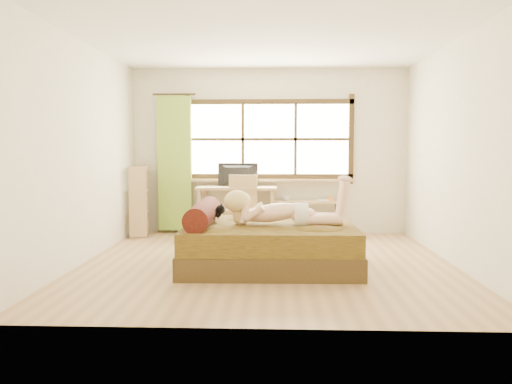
{
  "coord_description": "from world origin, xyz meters",
  "views": [
    {
      "loc": [
        0.1,
        -6.02,
        1.4
      ],
      "look_at": [
        -0.14,
        0.2,
        0.86
      ],
      "focal_mm": 35.0,
      "sensor_mm": 36.0,
      "label": 1
    }
  ],
  "objects_px": {
    "kitten": "(210,212)",
    "bookshelf": "(139,201)",
    "pipe_shelf": "(306,210)",
    "woman": "(282,199)",
    "desk": "(237,193)",
    "bed": "(265,243)",
    "chair": "(242,204)"
  },
  "relations": [
    {
      "from": "kitten",
      "to": "bookshelf",
      "type": "xyz_separation_m",
      "value": [
        -1.39,
        1.89,
        -0.06
      ]
    },
    {
      "from": "kitten",
      "to": "pipe_shelf",
      "type": "relative_size",
      "value": 0.27
    },
    {
      "from": "woman",
      "to": "desk",
      "type": "relative_size",
      "value": 1.09
    },
    {
      "from": "woman",
      "to": "kitten",
      "type": "height_order",
      "value": "woman"
    },
    {
      "from": "kitten",
      "to": "desk",
      "type": "xyz_separation_m",
      "value": [
        0.18,
        2.0,
        0.06
      ]
    },
    {
      "from": "bed",
      "to": "kitten",
      "type": "height_order",
      "value": "bed"
    },
    {
      "from": "desk",
      "to": "bookshelf",
      "type": "bearing_deg",
      "value": -172.78
    },
    {
      "from": "chair",
      "to": "pipe_shelf",
      "type": "distance_m",
      "value": 1.12
    },
    {
      "from": "chair",
      "to": "pipe_shelf",
      "type": "xyz_separation_m",
      "value": [
        1.0,
        0.48,
        -0.14
      ]
    },
    {
      "from": "kitten",
      "to": "desk",
      "type": "relative_size",
      "value": 0.23
    },
    {
      "from": "bookshelf",
      "to": "desk",
      "type": "bearing_deg",
      "value": -6.9
    },
    {
      "from": "pipe_shelf",
      "to": "bed",
      "type": "bearing_deg",
      "value": -103.56
    },
    {
      "from": "chair",
      "to": "woman",
      "type": "bearing_deg",
      "value": -68.41
    },
    {
      "from": "kitten",
      "to": "chair",
      "type": "relative_size",
      "value": 0.31
    },
    {
      "from": "pipe_shelf",
      "to": "bookshelf",
      "type": "bearing_deg",
      "value": -173.21
    },
    {
      "from": "pipe_shelf",
      "to": "desk",
      "type": "bearing_deg",
      "value": -171.83
    },
    {
      "from": "woman",
      "to": "desk",
      "type": "height_order",
      "value": "woman"
    },
    {
      "from": "bed",
      "to": "woman",
      "type": "relative_size",
      "value": 1.45
    },
    {
      "from": "bookshelf",
      "to": "woman",
      "type": "bearing_deg",
      "value": -52.74
    },
    {
      "from": "bed",
      "to": "woman",
      "type": "distance_m",
      "value": 0.57
    },
    {
      "from": "bed",
      "to": "woman",
      "type": "bearing_deg",
      "value": -14.83
    },
    {
      "from": "woman",
      "to": "desk",
      "type": "distance_m",
      "value": 2.26
    },
    {
      "from": "woman",
      "to": "bookshelf",
      "type": "height_order",
      "value": "bookshelf"
    },
    {
      "from": "woman",
      "to": "pipe_shelf",
      "type": "relative_size",
      "value": 1.27
    },
    {
      "from": "woman",
      "to": "pipe_shelf",
      "type": "bearing_deg",
      "value": 78.5
    },
    {
      "from": "bed",
      "to": "chair",
      "type": "height_order",
      "value": "chair"
    },
    {
      "from": "desk",
      "to": "chair",
      "type": "distance_m",
      "value": 0.4
    },
    {
      "from": "bed",
      "to": "bookshelf",
      "type": "xyz_separation_m",
      "value": [
        -2.06,
        1.99,
        0.29
      ]
    },
    {
      "from": "desk",
      "to": "bookshelf",
      "type": "xyz_separation_m",
      "value": [
        -1.57,
        -0.1,
        -0.12
      ]
    },
    {
      "from": "bed",
      "to": "kitten",
      "type": "distance_m",
      "value": 0.76
    },
    {
      "from": "bed",
      "to": "desk",
      "type": "distance_m",
      "value": 2.19
    },
    {
      "from": "desk",
      "to": "pipe_shelf",
      "type": "height_order",
      "value": "desk"
    }
  ]
}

